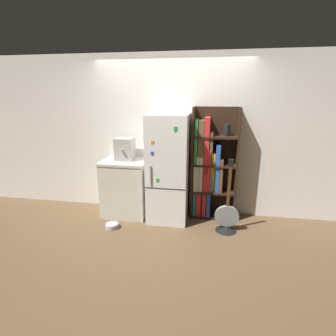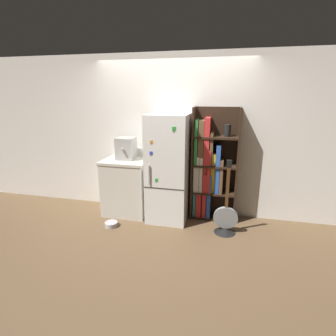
{
  "view_description": "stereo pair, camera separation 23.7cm",
  "coord_description": "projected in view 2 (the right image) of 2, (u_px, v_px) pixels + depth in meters",
  "views": [
    {
      "loc": [
        0.67,
        -3.78,
        1.98
      ],
      "look_at": [
        -0.01,
        0.15,
        0.85
      ],
      "focal_mm": 28.0,
      "sensor_mm": 36.0,
      "label": 1
    },
    {
      "loc": [
        0.9,
        -3.73,
        1.98
      ],
      "look_at": [
        -0.01,
        0.15,
        0.85
      ],
      "focal_mm": 28.0,
      "sensor_mm": 36.0,
      "label": 2
    }
  ],
  "objects": [
    {
      "name": "ground_plane",
      "position": [
        167.0,
        221.0,
        4.23
      ],
      "size": [
        16.0,
        16.0,
        0.0
      ],
      "primitive_type": "plane",
      "color": "brown"
    },
    {
      "name": "wall_back",
      "position": [
        173.0,
        136.0,
        4.32
      ],
      "size": [
        8.0,
        0.05,
        2.6
      ],
      "color": "white",
      "rests_on": "ground_plane"
    },
    {
      "name": "espresso_machine",
      "position": [
        126.0,
        148.0,
        4.29
      ],
      "size": [
        0.29,
        0.32,
        0.36
      ],
      "color": "#A5A39E",
      "rests_on": "kitchen_counter"
    },
    {
      "name": "refrigerator",
      "position": [
        169.0,
        168.0,
        4.12
      ],
      "size": [
        0.62,
        0.67,
        1.69
      ],
      "color": "white",
      "rests_on": "ground_plane"
    },
    {
      "name": "kitchen_counter",
      "position": [
        127.0,
        187.0,
        4.41
      ],
      "size": [
        0.74,
        0.6,
        0.94
      ],
      "color": "beige",
      "rests_on": "ground_plane"
    },
    {
      "name": "guitar",
      "position": [
        225.0,
        222.0,
        3.83
      ],
      "size": [
        0.35,
        0.32,
        1.14
      ],
      "color": "black",
      "rests_on": "ground_plane"
    },
    {
      "name": "bookshelf",
      "position": [
        210.0,
        169.0,
        4.16
      ],
      "size": [
        0.71,
        0.32,
        1.79
      ],
      "color": "black",
      "rests_on": "ground_plane"
    },
    {
      "name": "pet_bowl",
      "position": [
        111.0,
        224.0,
        4.05
      ],
      "size": [
        0.2,
        0.2,
        0.07
      ],
      "color": "#B7B7BC",
      "rests_on": "ground_plane"
    }
  ]
}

